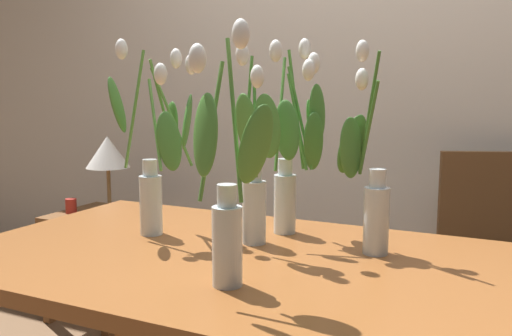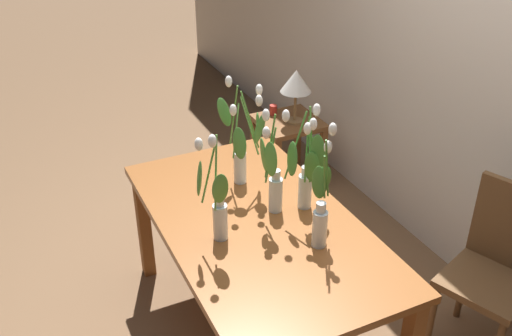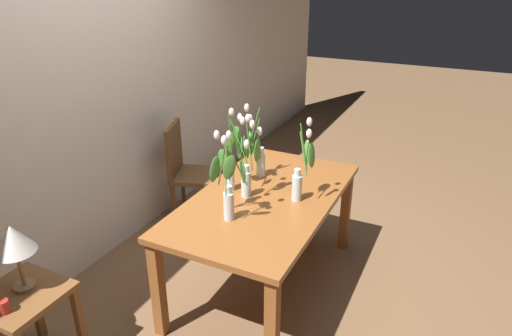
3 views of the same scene
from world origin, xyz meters
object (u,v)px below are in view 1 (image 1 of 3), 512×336
object	(u,v)px
tulip_vase_4	(254,180)
table_lamp	(108,154)
tulip_vase_2	(369,188)
tulip_vase_0	(227,205)
side_table	(101,235)
pillar_candle	(71,206)
tulip_vase_3	(156,157)
dining_table	(250,290)
tulip_vase_1	(295,158)
dining_chair	(494,256)

from	to	relation	value
tulip_vase_4	table_lamp	world-z (taller)	tulip_vase_4
tulip_vase_4	tulip_vase_2	bearing A→B (deg)	16.49
tulip_vase_0	side_table	xyz separation A→B (m)	(-1.36, 1.11, -0.50)
tulip_vase_2	pillar_candle	world-z (taller)	tulip_vase_2
table_lamp	tulip_vase_3	bearing A→B (deg)	-42.41
dining_table	tulip_vase_3	bearing A→B (deg)	166.67
tulip_vase_0	side_table	bearing A→B (deg)	140.67
tulip_vase_1	table_lamp	bearing A→B (deg)	152.98
tulip_vase_4	pillar_candle	xyz separation A→B (m)	(-1.40, 0.72, -0.34)
side_table	table_lamp	size ratio (longest dim) A/B	1.38
dining_table	tulip_vase_2	bearing A→B (deg)	35.41
tulip_vase_2	dining_chair	xyz separation A→B (m)	(0.30, 0.86, -0.39)
dining_table	side_table	bearing A→B (deg)	145.85
tulip_vase_1	tulip_vase_2	world-z (taller)	tulip_vase_1
tulip_vase_4	table_lamp	size ratio (longest dim) A/B	1.40
tulip_vase_3	dining_chair	xyz separation A→B (m)	(0.92, 0.96, -0.45)
dining_table	dining_chair	size ratio (longest dim) A/B	1.72
tulip_vase_0	dining_chair	xyz separation A→B (m)	(0.51, 1.28, -0.40)
dining_chair	tulip_vase_2	bearing A→B (deg)	-109.42
tulip_vase_2	dining_chair	distance (m)	0.99
tulip_vase_0	pillar_candle	world-z (taller)	tulip_vase_0
tulip_vase_3	side_table	distance (m)	1.35
dining_chair	pillar_candle	size ratio (longest dim) A/B	12.40
pillar_candle	tulip_vase_4	bearing A→B (deg)	-27.29
tulip_vase_3	dining_chair	distance (m)	1.41
tulip_vase_2	tulip_vase_3	xyz separation A→B (m)	(-0.62, -0.10, 0.06)
tulip_vase_2	table_lamp	xyz separation A→B (m)	(-1.51, 0.71, -0.06)
tulip_vase_1	tulip_vase_4	world-z (taller)	tulip_vase_1
tulip_vase_4	table_lamp	xyz separation A→B (m)	(-1.21, 0.80, -0.07)
tulip_vase_0	tulip_vase_4	size ratio (longest dim) A/B	1.03
tulip_vase_0	tulip_vase_3	xyz separation A→B (m)	(-0.41, 0.32, 0.05)
dining_table	tulip_vase_3	xyz separation A→B (m)	(-0.35, 0.08, 0.33)
tulip_vase_4	pillar_candle	world-z (taller)	tulip_vase_4
pillar_candle	tulip_vase_2	bearing A→B (deg)	-20.43
tulip_vase_0	dining_chair	size ratio (longest dim) A/B	0.62
tulip_vase_0	pillar_candle	xyz separation A→B (m)	(-1.49, 1.05, -0.34)
tulip_vase_1	tulip_vase_2	bearing A→B (deg)	-14.83
tulip_vase_1	side_table	xyz separation A→B (m)	(-1.32, 0.63, -0.54)
side_table	pillar_candle	size ratio (longest dim) A/B	7.33
tulip_vase_0	tulip_vase_4	xyz separation A→B (m)	(-0.09, 0.33, -0.00)
tulip_vase_0	tulip_vase_3	size ratio (longest dim) A/B	0.98
dining_table	tulip_vase_3	size ratio (longest dim) A/B	2.74
dining_table	tulip_vase_3	distance (m)	0.49
dining_chair	table_lamp	size ratio (longest dim) A/B	2.34
table_lamp	tulip_vase_1	bearing A→B (deg)	-27.02
tulip_vase_0	side_table	world-z (taller)	tulip_vase_0
tulip_vase_4	side_table	size ratio (longest dim) A/B	1.02
dining_table	side_table	xyz separation A→B (m)	(-1.30, 0.88, -0.22)
table_lamp	pillar_candle	distance (m)	0.34
tulip_vase_0	side_table	distance (m)	1.82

